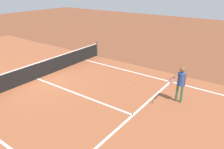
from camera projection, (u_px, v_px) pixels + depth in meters
The scene contains 8 objects.
ground_plane at pixel (37, 79), 12.44m from camera, with size 60.00×60.00×0.00m, color brown.
court_surface_inbounds at pixel (37, 79), 12.44m from camera, with size 10.62×24.40×0.00m, color #9E5433.
line_sideline_right at pixel (163, 80), 12.31m from camera, with size 0.10×11.89×0.01m, color white.
line_service_near at pixel (133, 115), 8.99m from camera, with size 8.22×0.10×0.01m, color white.
line_center_service at pixel (78, 94), 10.71m from camera, with size 0.10×6.40×0.01m, color white.
net at pixel (36, 71), 12.25m from camera, with size 10.92×0.09×1.07m.
player_near at pixel (181, 81), 9.61m from camera, with size 1.23×0.47×1.70m.
tennis_ball_mid_court at pixel (135, 88), 11.21m from camera, with size 0.07×0.07×0.07m, color #CCE033.
Camera 1 is at (-6.70, -10.15, 5.05)m, focal length 34.55 mm.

